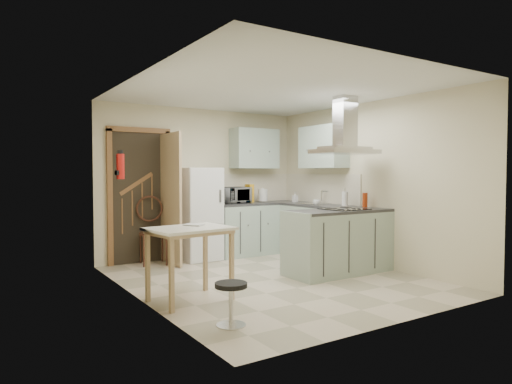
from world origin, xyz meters
TOP-DOWN VIEW (x-y plane):
  - floor at (0.00, 0.00)m, footprint 4.20×4.20m
  - ceiling at (0.00, 0.00)m, footprint 4.20×4.20m
  - back_wall at (0.00, 2.10)m, footprint 3.60×0.00m
  - left_wall at (-1.80, 0.00)m, footprint 0.00×4.20m
  - right_wall at (1.80, 0.00)m, footprint 0.00×4.20m
  - doorway at (-1.10, 2.07)m, footprint 1.10×0.12m
  - fridge at (-0.20, 1.80)m, footprint 0.60×0.60m
  - counter_back at (0.66, 1.80)m, footprint 1.08×0.60m
  - counter_right at (1.50, 1.12)m, footprint 0.60×1.95m
  - splashback at (0.96, 2.09)m, footprint 1.68×0.02m
  - wall_cabinet_back at (0.95, 1.93)m, footprint 0.85×0.35m
  - wall_cabinet_right at (1.62, 0.85)m, footprint 0.35×0.90m
  - peninsula at (1.02, -0.18)m, footprint 1.55×0.65m
  - hob at (1.12, -0.18)m, footprint 0.58×0.50m
  - extractor_hood at (1.12, -0.18)m, footprint 0.90×0.55m
  - sink at (1.50, 0.95)m, footprint 0.45×0.40m
  - fire_extinguisher at (-1.74, 0.90)m, footprint 0.10×0.10m
  - drop_leaf_table at (-1.34, -0.33)m, footprint 0.94×0.75m
  - bentwood_chair at (-0.97, 1.84)m, footprint 0.50×0.50m
  - stool at (-1.37, -1.29)m, footprint 0.40×0.40m
  - microwave at (0.49, 1.84)m, footprint 0.56×0.43m
  - kettle at (1.05, 1.81)m, footprint 0.22×0.22m
  - cereal_box at (0.86, 1.95)m, footprint 0.11×0.22m
  - soap_bottle at (1.54, 1.50)m, footprint 0.09×0.09m
  - paper_towel at (1.56, 0.27)m, footprint 0.12×0.12m
  - cup at (1.34, 0.68)m, footprint 0.11×0.11m
  - red_bottle at (1.67, -0.05)m, footprint 0.09×0.09m
  - book at (-1.29, -0.24)m, footprint 0.25×0.26m

SIDE VIEW (x-z plane):
  - floor at x=0.00m, z-range 0.00..0.00m
  - stool at x=-1.37m, z-range 0.00..0.41m
  - drop_leaf_table at x=-1.34m, z-range 0.00..0.82m
  - counter_back at x=0.66m, z-range 0.00..0.90m
  - counter_right at x=1.50m, z-range 0.00..0.90m
  - peninsula at x=1.02m, z-range 0.00..0.90m
  - bentwood_chair at x=-0.97m, z-range 0.00..0.96m
  - fridge at x=-0.20m, z-range 0.00..1.50m
  - book at x=-1.29m, z-range 0.82..0.91m
  - sink at x=1.50m, z-range 0.90..0.91m
  - hob at x=1.12m, z-range 0.90..0.91m
  - cup at x=1.34m, z-range 0.90..0.99m
  - soap_bottle at x=1.54m, z-range 0.90..1.07m
  - red_bottle at x=1.67m, z-range 0.90..1.12m
  - paper_towel at x=1.56m, z-range 0.90..1.14m
  - kettle at x=1.05m, z-range 0.90..1.15m
  - microwave at x=0.49m, z-range 0.90..1.17m
  - doorway at x=-1.10m, z-range 0.00..2.10m
  - cereal_box at x=0.86m, z-range 0.90..1.22m
  - splashback at x=0.96m, z-range 0.90..1.40m
  - back_wall at x=0.00m, z-range -0.55..3.05m
  - left_wall at x=-1.80m, z-range -0.85..3.35m
  - right_wall at x=1.80m, z-range -0.85..3.35m
  - fire_extinguisher at x=-1.74m, z-range 1.34..1.66m
  - extractor_hood at x=1.12m, z-range 1.67..1.77m
  - wall_cabinet_back at x=0.95m, z-range 1.50..2.20m
  - wall_cabinet_right at x=1.62m, z-range 1.50..2.20m
  - ceiling at x=0.00m, z-range 2.50..2.50m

